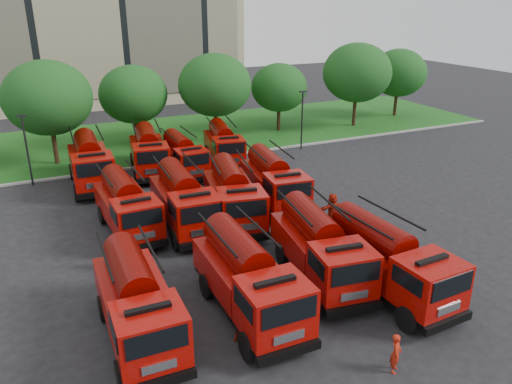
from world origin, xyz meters
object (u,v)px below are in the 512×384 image
Objects in this scene: fire_truck_1 at (248,278)px; fire_truck_5 at (184,200)px; firefighter_0 at (394,370)px; firefighter_1 at (245,340)px; fire_truck_11 at (224,144)px; firefighter_5 at (331,224)px; fire_truck_6 at (233,195)px; firefighter_3 at (442,296)px; fire_truck_8 at (90,162)px; fire_truck_2 at (319,247)px; firefighter_2 at (404,275)px; fire_truck_3 at (388,260)px; fire_truck_4 at (127,205)px; fire_truck_7 at (274,180)px; fire_truck_0 at (137,302)px; fire_truck_10 at (183,155)px; fire_truck_9 at (149,151)px.

fire_truck_5 is (0.17, 9.37, -0.00)m from fire_truck_1.
firefighter_1 is at bearing 92.68° from firefighter_0.
fire_truck_11 is 3.61× the size of firefighter_5.
fire_truck_6 is 4.18× the size of firefighter_1.
firefighter_3 is at bearing -15.09° from firefighter_0.
fire_truck_8 is 24.60m from firefighter_3.
fire_truck_2 reaches higher than fire_truck_11.
fire_truck_8 reaches higher than firefighter_5.
fire_truck_11 is at bearing -9.84° from firefighter_2.
fire_truck_3 is 14.59m from fire_truck_4.
fire_truck_11 is (9.68, 9.72, -0.07)m from fire_truck_4.
firefighter_2 is (4.78, 5.06, 0.00)m from firefighter_0.
fire_truck_7 is 3.84× the size of firefighter_5.
fire_truck_4 is (-7.10, 9.02, -0.06)m from fire_truck_2.
firefighter_1 is at bearing -27.20° from fire_truck_0.
fire_truck_11 is at bearing 94.78° from fire_truck_7.
fire_truck_9 is at bearing 146.96° from fire_truck_10.
fire_truck_9 is 15.81m from firefighter_5.
fire_truck_6 reaches higher than firefighter_0.
fire_truck_2 is at bearing -73.57° from firefighter_3.
firefighter_5 is at bearing 22.46° from firefighter_0.
fire_truck_5 is at bearing -111.54° from fire_truck_11.
fire_truck_3 is 1.15× the size of fire_truck_10.
fire_truck_2 is at bearing 55.26° from firefighter_2.
fire_truck_5 is (-3.99, 8.23, 0.03)m from fire_truck_2.
fire_truck_4 is 0.95× the size of fire_truck_5.
firefighter_2 is at bearing -2.30° from fire_truck_0.
fire_truck_0 is 1.02× the size of fire_truck_11.
fire_truck_4 is at bearing 81.76° from fire_truck_0.
firefighter_5 is (1.74, -4.16, -1.63)m from fire_truck_7.
fire_truck_0 is 12.73m from firefighter_2.
fire_truck_1 is 20.99m from fire_truck_11.
firefighter_1 is 11.83m from firefighter_5.
fire_truck_10 is 3.61× the size of firefighter_3.
fire_truck_0 is 3.99× the size of firefighter_3.
fire_truck_7 is at bearing 73.49° from firefighter_1.
fire_truck_10 is at bearing 68.67° from fire_truck_0.
firefighter_5 is at bearing -67.91° from fire_truck_10.
fire_truck_6 is (5.96, -1.26, 0.08)m from fire_truck_4.
fire_truck_3 reaches higher than firefighter_5.
fire_truck_0 is 3.68× the size of firefighter_5.
fire_truck_2 is 9.36m from fire_truck_7.
fire_truck_6 is 1.10× the size of fire_truck_11.
fire_truck_2 is 18.92m from fire_truck_11.
fire_truck_6 is at bearing -98.23° from fire_truck_11.
fire_truck_8 is (-3.72, 18.81, 0.04)m from fire_truck_1.
fire_truck_6 reaches higher than fire_truck_4.
firefighter_1 reaches higher than firefighter_0.
firefighter_0 is 5.67m from firefighter_1.
fire_truck_1 reaches higher than firefighter_5.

